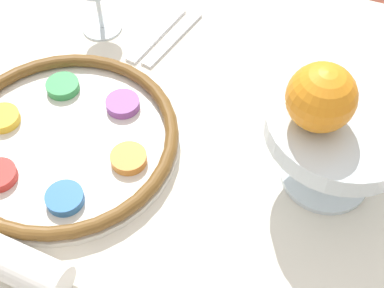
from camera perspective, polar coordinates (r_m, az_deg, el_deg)
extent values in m
cube|color=silver|center=(1.09, -5.42, -13.33)|extent=(1.26, 1.02, 0.71)
cylinder|color=silver|center=(0.81, -13.37, 0.14)|extent=(0.34, 0.34, 0.01)
torus|color=brown|center=(0.80, -13.57, 0.79)|extent=(0.34, 0.34, 0.02)
cylinder|color=orange|center=(0.76, -6.77, -1.54)|extent=(0.05, 0.05, 0.01)
cylinder|color=#844299|center=(0.83, -7.40, 4.26)|extent=(0.05, 0.05, 0.01)
cylinder|color=#33934C|center=(0.87, -13.62, 6.02)|extent=(0.05, 0.05, 0.01)
cylinder|color=gold|center=(0.85, -19.57, 2.62)|extent=(0.05, 0.05, 0.01)
cylinder|color=#2D6BB7|center=(0.74, -13.42, -5.65)|extent=(0.05, 0.05, 0.01)
cylinder|color=silver|center=(0.99, -9.55, 12.17)|extent=(0.07, 0.07, 0.00)
cylinder|color=silver|center=(0.96, -9.89, 14.03)|extent=(0.01, 0.01, 0.08)
cylinder|color=silver|center=(0.78, 13.96, -3.31)|extent=(0.12, 0.12, 0.01)
cylinder|color=silver|center=(0.74, 14.72, -1.07)|extent=(0.03, 0.03, 0.09)
cylinder|color=silver|center=(0.69, 15.77, 1.99)|extent=(0.19, 0.19, 0.03)
sphere|color=orange|center=(0.64, 13.63, 4.84)|extent=(0.08, 0.08, 0.08)
cylinder|color=white|center=(0.71, -19.08, -11.62)|extent=(0.17, 0.06, 0.05)
cube|color=silver|center=(0.96, -3.79, 11.60)|extent=(0.05, 0.16, 0.01)
cube|color=silver|center=(0.95, -2.10, 11.20)|extent=(0.05, 0.16, 0.01)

